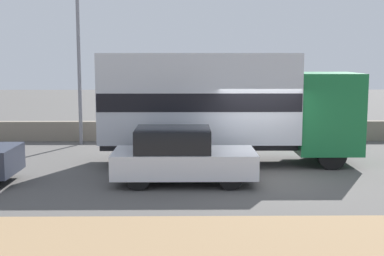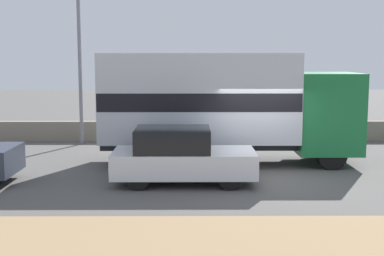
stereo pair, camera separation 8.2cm
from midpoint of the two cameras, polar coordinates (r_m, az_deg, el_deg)
name	(u,v)px [view 2 (the right image)]	position (r m, az deg, el deg)	size (l,w,h in m)	color
ground_plane	(263,177)	(15.64, 7.76, -5.20)	(80.00, 80.00, 0.00)	#514F4C
stone_wall_backdrop	(241,131)	(22.15, 5.33, -0.30)	(60.00, 0.35, 0.80)	gray
street_lamp	(79,28)	(21.41, -11.87, 10.44)	(0.56, 0.28, 7.98)	slate
box_truck	(222,103)	(17.17, 3.36, 2.71)	(8.18, 2.38, 3.56)	#196B38
car_hatchback	(181,156)	(14.66, -1.05, -3.02)	(3.89, 1.82, 1.52)	silver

